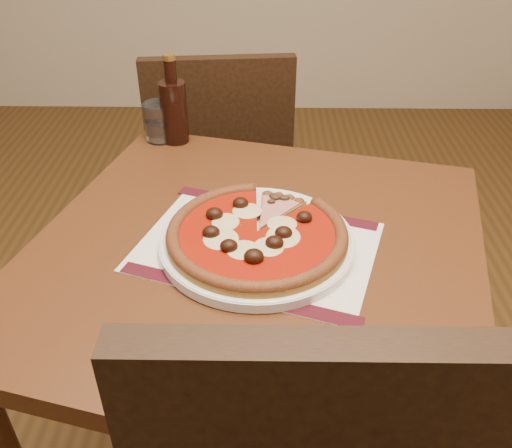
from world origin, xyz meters
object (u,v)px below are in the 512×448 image
(plate, at_px, (257,242))
(water_glass, at_px, (160,122))
(bottle, at_px, (174,109))
(chair_far, at_px, (221,166))
(table, at_px, (256,286))
(pizza, at_px, (257,233))

(plate, relative_size, water_glass, 3.78)
(bottle, bearing_deg, chair_far, 75.96)
(table, xyz_separation_m, bottle, (-0.20, 0.42, 0.18))
(bottle, bearing_deg, pizza, -64.71)
(chair_far, height_order, bottle, bottle)
(plate, height_order, bottle, bottle)
(table, distance_m, water_glass, 0.52)
(pizza, xyz_separation_m, water_glass, (-0.24, 0.44, 0.01))
(plate, height_order, water_glass, water_glass)
(chair_far, relative_size, plate, 2.56)
(bottle, bearing_deg, water_glass, 165.84)
(table, distance_m, bottle, 0.50)
(water_glass, bearing_deg, bottle, -14.16)
(chair_far, xyz_separation_m, water_glass, (-0.12, -0.31, 0.29))
(chair_far, xyz_separation_m, bottle, (-0.08, -0.32, 0.32))
(pizza, relative_size, water_glass, 3.50)
(table, xyz_separation_m, plate, (0.00, -0.01, 0.11))
(chair_far, relative_size, pizza, 2.77)
(chair_far, xyz_separation_m, pizza, (0.12, -0.75, 0.27))
(table, bearing_deg, bottle, 115.53)
(table, distance_m, chair_far, 0.76)
(chair_far, relative_size, bottle, 4.19)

